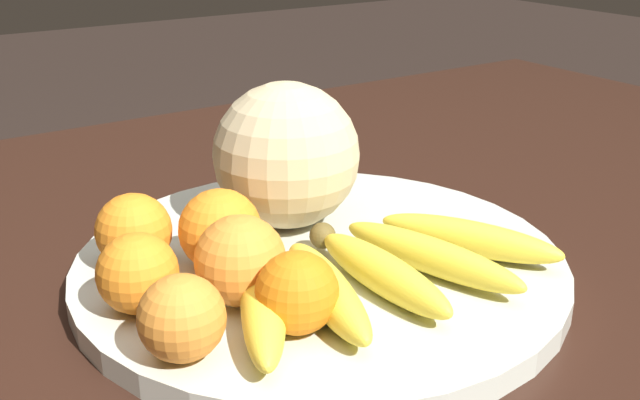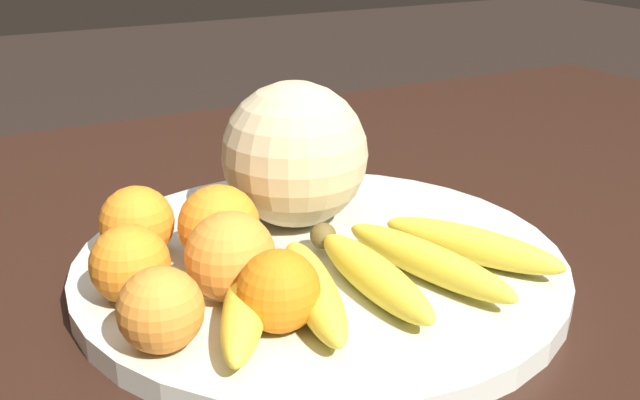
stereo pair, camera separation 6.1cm
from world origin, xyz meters
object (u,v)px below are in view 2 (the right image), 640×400
kitchen_table (344,331)px  orange_back_left (161,310)px  orange_top_small (130,264)px  orange_back_right (279,291)px  produce_tag (190,289)px  fruit_bowl (320,264)px  orange_mid_center (230,256)px  melon (295,154)px  banana_bunch (367,273)px  orange_front_left (137,223)px  orange_front_right (218,225)px

kitchen_table → orange_back_left: bearing=-152.5°
kitchen_table → orange_top_small: (-0.20, -0.03, 0.13)m
orange_back_right → produce_tag: orange_back_right is taller
kitchen_table → orange_back_left: (-0.20, -0.10, 0.13)m
fruit_bowl → orange_top_small: 0.16m
orange_mid_center → orange_back_right: bearing=-76.4°
orange_top_small → melon: bearing=23.9°
orange_back_left → produce_tag: (0.04, 0.07, -0.03)m
fruit_bowl → orange_back_left: bearing=-154.0°
fruit_bowl → banana_bunch: 0.08m
orange_back_right → orange_back_left: bearing=170.8°
orange_back_left → orange_back_right: size_ratio=0.99×
orange_back_right → produce_tag: size_ratio=0.82×
kitchen_table → melon: 0.17m
orange_front_left → orange_back_left: (-0.02, -0.14, -0.00)m
orange_front_right → fruit_bowl: bearing=-18.7°
orange_top_small → produce_tag: 0.05m
produce_tag → orange_front_left: bearing=142.2°
produce_tag → orange_top_small: bearing=-150.0°
orange_mid_center → produce_tag: 0.05m
melon → orange_front_right: melon is taller
melon → orange_back_right: 0.19m
fruit_bowl → orange_front_right: (-0.08, 0.03, 0.04)m
orange_top_small → produce_tag: (0.04, -0.01, -0.03)m
produce_tag → orange_front_right: bearing=81.9°
orange_mid_center → orange_front_right: bearing=78.3°
banana_bunch → orange_front_right: orange_front_right is taller
kitchen_table → orange_top_small: size_ratio=26.80×
orange_front_right → orange_mid_center: size_ratio=0.98×
kitchen_table → banana_bunch: 0.16m
orange_front_left → fruit_bowl: bearing=-26.2°
orange_top_small → produce_tag: bearing=-8.1°
orange_front_left → produce_tag: bearing=-75.9°
orange_front_left → orange_front_right: (0.06, -0.04, 0.00)m
melon → orange_back_left: size_ratio=2.28×
orange_front_left → orange_back_left: orange_front_left is taller
orange_front_right → orange_top_small: (-0.08, -0.03, -0.00)m
produce_tag → melon: bearing=70.6°
kitchen_table → orange_back_right: orange_back_right is taller
orange_front_left → orange_back_left: 0.14m
melon → orange_top_small: 0.19m
fruit_bowl → orange_front_left: size_ratio=6.67×
fruit_bowl → produce_tag: (-0.12, -0.01, 0.01)m
orange_mid_center → melon: bearing=45.6°
fruit_bowl → orange_top_small: orange_top_small is taller
orange_mid_center → produce_tag: bearing=136.7°
orange_mid_center → orange_back_right: 0.06m
melon → banana_bunch: 0.15m
orange_front_right → orange_back_right: bearing=-89.4°
kitchen_table → orange_front_right: 0.18m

